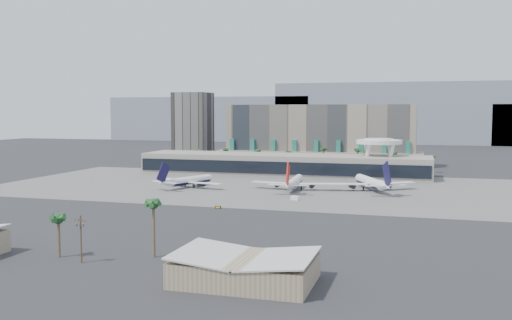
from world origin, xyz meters
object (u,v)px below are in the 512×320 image
(airliner_centre, at_px, (294,182))
(airliner_right, at_px, (371,182))
(airliner_left, at_px, (188,180))
(service_vehicle_b, at_px, (295,198))
(service_vehicle_a, at_px, (197,185))
(utility_pole, at_px, (81,235))
(taxiway_sign, at_px, (218,207))

(airliner_centre, bearing_deg, airliner_right, 8.41)
(airliner_left, relative_size, service_vehicle_b, 10.84)
(service_vehicle_a, xyz_separation_m, service_vehicle_b, (55.28, -26.29, -0.29))
(airliner_left, relative_size, service_vehicle_a, 7.78)
(airliner_centre, height_order, airliner_right, airliner_right)
(airliner_centre, relative_size, service_vehicle_a, 9.04)
(airliner_right, bearing_deg, airliner_centre, 167.28)
(airliner_left, relative_size, airliner_right, 0.87)
(utility_pole, xyz_separation_m, service_vehicle_a, (-25.65, 139.19, -5.96))
(airliner_centre, bearing_deg, service_vehicle_a, -178.85)
(service_vehicle_b, bearing_deg, airliner_left, 175.64)
(service_vehicle_b, bearing_deg, taxiway_sign, -111.50)
(airliner_right, relative_size, service_vehicle_b, 12.39)
(airliner_centre, bearing_deg, utility_pole, -102.54)
(airliner_right, height_order, taxiway_sign, airliner_right)
(utility_pole, xyz_separation_m, airliner_centre, (22.48, 143.21, -3.34))
(airliner_centre, distance_m, airliner_right, 36.41)
(utility_pole, bearing_deg, service_vehicle_a, 100.44)
(utility_pole, bearing_deg, airliner_right, 68.93)
(airliner_left, xyz_separation_m, taxiway_sign, (35.18, -53.65, -2.93))
(service_vehicle_a, bearing_deg, taxiway_sign, -36.73)
(service_vehicle_b, bearing_deg, airliner_right, 71.22)
(airliner_right, xyz_separation_m, taxiway_sign, (-52.55, -67.00, -3.50))
(airliner_centre, relative_size, service_vehicle_b, 12.60)
(airliner_right, xyz_separation_m, service_vehicle_b, (-28.45, -37.89, -3.13))
(airliner_left, bearing_deg, service_vehicle_a, 45.47)
(taxiway_sign, bearing_deg, utility_pole, -111.43)
(airliner_centre, height_order, service_vehicle_a, airliner_centre)
(utility_pole, distance_m, airliner_right, 161.62)
(airliner_centre, xyz_separation_m, service_vehicle_b, (7.15, -30.31, -2.91))
(service_vehicle_a, relative_size, taxiway_sign, 2.08)
(service_vehicle_a, bearing_deg, airliner_right, 31.79)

